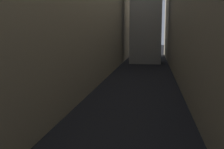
% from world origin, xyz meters
% --- Properties ---
extents(ground_plane, '(264.00, 264.00, 0.00)m').
position_xyz_m(ground_plane, '(0.00, 48.00, 0.00)').
color(ground_plane, black).
extents(building_block_left, '(10.11, 108.00, 21.97)m').
position_xyz_m(building_block_left, '(-10.56, 50.00, 10.98)').
color(building_block_left, gray).
rests_on(building_block_left, ground).
extents(building_block_right, '(10.17, 108.00, 24.04)m').
position_xyz_m(building_block_right, '(10.59, 50.00, 12.02)').
color(building_block_right, gray).
rests_on(building_block_right, ground).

